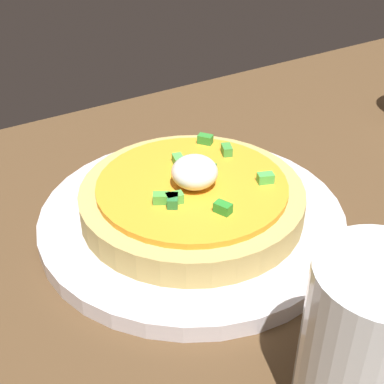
# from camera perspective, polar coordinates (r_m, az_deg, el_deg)

# --- Properties ---
(dining_table) EXTENTS (1.17, 0.75, 0.03)m
(dining_table) POSITION_cam_1_polar(r_m,az_deg,el_deg) (0.38, 0.50, -17.56)
(dining_table) COLOR #503821
(dining_table) RESTS_ON ground
(plate) EXTENTS (0.25, 0.25, 0.01)m
(plate) POSITION_cam_1_polar(r_m,az_deg,el_deg) (0.46, 0.00, -2.81)
(plate) COLOR silver
(plate) RESTS_ON dining_table
(pizza) EXTENTS (0.18, 0.18, 0.05)m
(pizza) POSITION_cam_1_polar(r_m,az_deg,el_deg) (0.45, 0.02, -0.56)
(pizza) COLOR tan
(pizza) RESTS_ON plate
(cup_near) EXTENTS (0.07, 0.07, 0.11)m
(cup_near) POSITION_cam_1_polar(r_m,az_deg,el_deg) (0.32, 17.66, -15.50)
(cup_near) COLOR silver
(cup_near) RESTS_ON dining_table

